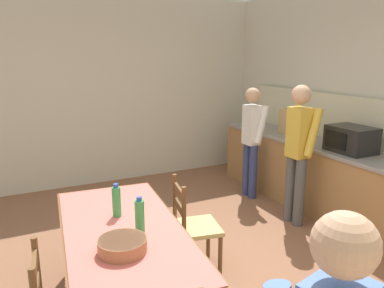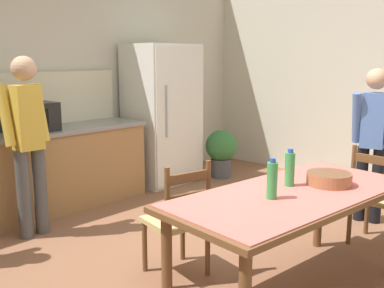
% 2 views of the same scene
% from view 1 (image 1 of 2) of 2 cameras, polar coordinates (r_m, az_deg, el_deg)
% --- Properties ---
extents(wall_left, '(0.12, 5.20, 2.90)m').
position_cam_1_polar(wall_left, '(6.00, -13.74, 7.83)').
color(wall_left, beige).
rests_on(wall_left, ground).
extents(kitchen_counter, '(3.54, 0.66, 0.90)m').
position_cam_1_polar(kitchen_counter, '(5.17, 18.71, -4.72)').
color(kitchen_counter, '#9E7042').
rests_on(kitchen_counter, ground).
extents(counter_splashback, '(3.50, 0.03, 0.60)m').
position_cam_1_polar(counter_splashback, '(5.22, 21.77, 3.66)').
color(counter_splashback, beige).
rests_on(counter_splashback, kitchen_counter).
extents(microwave, '(0.50, 0.39, 0.30)m').
position_cam_1_polar(microwave, '(4.69, 23.08, 0.66)').
color(microwave, black).
rests_on(microwave, kitchen_counter).
extents(paper_bag, '(0.24, 0.16, 0.36)m').
position_cam_1_polar(paper_bag, '(5.43, 14.47, 3.27)').
color(paper_bag, tan).
rests_on(paper_bag, kitchen_counter).
extents(dining_table, '(1.97, 1.04, 0.75)m').
position_cam_1_polar(dining_table, '(2.92, -10.41, -13.97)').
color(dining_table, brown).
rests_on(dining_table, ground).
extents(bottle_near_centre, '(0.07, 0.07, 0.27)m').
position_cam_1_polar(bottle_near_centre, '(3.05, -11.43, -8.55)').
color(bottle_near_centre, green).
rests_on(bottle_near_centre, dining_table).
extents(bottle_off_centre, '(0.07, 0.07, 0.27)m').
position_cam_1_polar(bottle_off_centre, '(2.76, -7.97, -10.77)').
color(bottle_off_centre, green).
rests_on(bottle_off_centre, dining_table).
extents(serving_bowl, '(0.32, 0.32, 0.09)m').
position_cam_1_polar(serving_bowl, '(2.56, -10.56, -14.82)').
color(serving_bowl, '#9E6642').
rests_on(serving_bowl, dining_table).
extents(chair_side_far_left, '(0.49, 0.47, 0.91)m').
position_cam_1_polar(chair_side_far_left, '(3.57, 0.17, -12.49)').
color(chair_side_far_left, brown).
rests_on(chair_side_far_left, ground).
extents(person_at_sink, '(0.39, 0.27, 1.57)m').
position_cam_1_polar(person_at_sink, '(5.30, 9.07, 1.09)').
color(person_at_sink, navy).
rests_on(person_at_sink, ground).
extents(person_at_counter, '(0.42, 0.29, 1.67)m').
position_cam_1_polar(person_at_counter, '(4.55, 15.89, -0.56)').
color(person_at_counter, '#4C4C4C').
rests_on(person_at_counter, ground).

